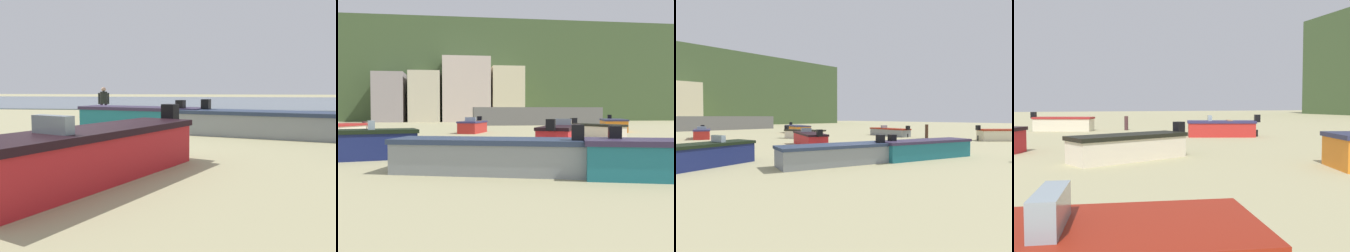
{
  "view_description": "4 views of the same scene",
  "coord_description": "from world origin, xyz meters",
  "views": [
    {
      "loc": [
        -3.36,
        8.95,
        1.61
      ],
      "look_at": [
        -2.64,
        3.14,
        1.03
      ],
      "focal_mm": 41.9,
      "sensor_mm": 36.0,
      "label": 1
    },
    {
      "loc": [
        -5.86,
        -13.49,
        1.48
      ],
      "look_at": [
        -3.39,
        3.86,
        0.85
      ],
      "focal_mm": 41.89,
      "sensor_mm": 36.0,
      "label": 2
    },
    {
      "loc": [
        -12.66,
        -12.68,
        1.99
      ],
      "look_at": [
        3.36,
        3.92,
        1.2
      ],
      "focal_mm": 30.22,
      "sensor_mm": 36.0,
      "label": 3
    },
    {
      "loc": [
        13.93,
        5.75,
        1.7
      ],
      "look_at": [
        2.94,
        9.62,
        1.04
      ],
      "focal_mm": 40.77,
      "sensor_mm": 36.0,
      "label": 4
    }
  ],
  "objects": [
    {
      "name": "ground_plane",
      "position": [
        0.0,
        0.0,
        0.0
      ],
      "size": [
        160.0,
        160.0,
        0.0
      ],
      "primitive_type": "plane",
      "color": "tan"
    },
    {
      "name": "headland_hill",
      "position": [
        0.0,
        66.0,
        8.37
      ],
      "size": [
        90.0,
        32.0,
        16.73
      ],
      "primitive_type": "cube",
      "color": "#415732",
      "rests_on": "ground"
    },
    {
      "name": "harbor_pier",
      "position": [
        3.95,
        30.0,
        1.01
      ],
      "size": [
        14.57,
        2.4,
        2.01
      ],
      "primitive_type": "cube",
      "color": "slate",
      "rests_on": "ground"
    },
    {
      "name": "townhouse_far_left",
      "position": [
        -14.79,
        46.8,
        3.65
      ],
      "size": [
        4.43,
        5.59,
        7.3
      ],
      "primitive_type": "cube",
      "color": "#9B9193",
      "rests_on": "ground"
    },
    {
      "name": "townhouse_left",
      "position": [
        -9.64,
        46.97,
        3.76
      ],
      "size": [
        4.56,
        5.94,
        7.52
      ],
      "primitive_type": "cube",
      "color": "beige",
      "rests_on": "ground"
    },
    {
      "name": "townhouse_centre_left",
      "position": [
        -3.46,
        46.93,
        4.86
      ],
      "size": [
        7.08,
        5.86,
        9.72
      ],
      "primitive_type": "cube",
      "color": "beige",
      "rests_on": "ground"
    },
    {
      "name": "townhouse_centre",
      "position": [
        2.81,
        47.44,
        4.18
      ],
      "size": [
        4.81,
        6.88,
        8.37
      ],
      "primitive_type": "cube",
      "color": "beige",
      "rests_on": "ground"
    },
    {
      "name": "boat_grey_0",
      "position": [
        -4.68,
        -4.14,
        0.43
      ],
      "size": [
        5.46,
        2.88,
        1.16
      ],
      "rotation": [
        0.0,
        0.0,
        1.28
      ],
      "color": "gray",
      "rests_on": "ground"
    },
    {
      "name": "boat_red_2",
      "position": [
        -1.26,
        2.5,
        0.47
      ],
      "size": [
        3.19,
        5.17,
        1.23
      ],
      "rotation": [
        0.0,
        0.0,
        5.87
      ],
      "color": "red",
      "rests_on": "ground"
    },
    {
      "name": "boat_red_4",
      "position": [
        -4.27,
        14.36,
        0.44
      ],
      "size": [
        2.4,
        3.88,
        1.16
      ],
      "rotation": [
        0.0,
        0.0,
        2.81
      ],
      "color": "red",
      "rests_on": "ground"
    },
    {
      "name": "boat_orange_5",
      "position": [
        6.6,
        15.28,
        0.47
      ],
      "size": [
        3.14,
        5.48,
        1.26
      ],
      "rotation": [
        0.0,
        0.0,
        2.84
      ],
      "color": "orange",
      "rests_on": "ground"
    },
    {
      "name": "boat_cream_6",
      "position": [
        2.46,
        8.1,
        0.41
      ],
      "size": [
        2.49,
        4.0,
        1.11
      ],
      "rotation": [
        0.0,
        0.0,
        3.52
      ],
      "color": "beige",
      "rests_on": "ground"
    },
    {
      "name": "boat_navy_9",
      "position": [
        -9.05,
        -0.89,
        0.48
      ],
      "size": [
        4.59,
        2.21,
        1.25
      ],
      "rotation": [
        0.0,
        0.0,
        4.94
      ],
      "color": "navy",
      "rests_on": "ground"
    },
    {
      "name": "mooring_post_mid_beach",
      "position": [
        -10.9,
        10.61,
        0.46
      ],
      "size": [
        0.25,
        0.25,
        0.93
      ],
      "primitive_type": "cylinder",
      "color": "#462A2C",
      "rests_on": "ground"
    }
  ]
}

